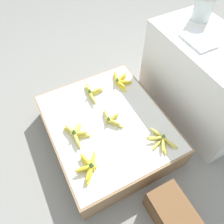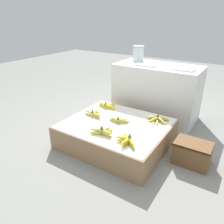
# 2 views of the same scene
# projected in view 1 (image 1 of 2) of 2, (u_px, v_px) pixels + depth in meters

# --- Properties ---
(ground_plane) EXTENTS (10.00, 10.00, 0.00)m
(ground_plane) POSITION_uv_depth(u_px,v_px,m) (108.00, 137.00, 1.93)
(ground_plane) COLOR gray
(display_platform) EXTENTS (1.05, 0.90, 0.25)m
(display_platform) POSITION_uv_depth(u_px,v_px,m) (107.00, 129.00, 1.83)
(display_platform) COLOR #997551
(display_platform) RESTS_ON ground_plane
(back_vendor_table) EXTENTS (1.07, 0.54, 0.70)m
(back_vendor_table) POSITION_uv_depth(u_px,v_px,m) (203.00, 81.00, 1.85)
(back_vendor_table) COLOR white
(back_vendor_table) RESTS_ON ground_plane
(wooden_crate) EXTENTS (0.32, 0.22, 0.22)m
(wooden_crate) POSITION_uv_depth(u_px,v_px,m) (171.00, 213.00, 1.46)
(wooden_crate) COLOR brown
(wooden_crate) RESTS_ON ground_plane
(banana_bunch_front_midleft) EXTENTS (0.23, 0.18, 0.10)m
(banana_bunch_front_midleft) POSITION_uv_depth(u_px,v_px,m) (76.00, 134.00, 1.63)
(banana_bunch_front_midleft) COLOR #DBCC4C
(banana_bunch_front_midleft) RESTS_ON display_platform
(banana_bunch_front_midright) EXTENTS (0.23, 0.20, 0.10)m
(banana_bunch_front_midright) POSITION_uv_depth(u_px,v_px,m) (89.00, 166.00, 1.48)
(banana_bunch_front_midright) COLOR yellow
(banana_bunch_front_midright) RESTS_ON display_platform
(banana_bunch_middle_left) EXTENTS (0.25, 0.15, 0.09)m
(banana_bunch_middle_left) POSITION_uv_depth(u_px,v_px,m) (92.00, 93.00, 1.87)
(banana_bunch_middle_left) COLOR #DBCC4C
(banana_bunch_middle_left) RESTS_ON display_platform
(banana_bunch_middle_midleft) EXTENTS (0.24, 0.15, 0.09)m
(banana_bunch_middle_midleft) POSITION_uv_depth(u_px,v_px,m) (111.00, 119.00, 1.71)
(banana_bunch_middle_midleft) COLOR #DBCC4C
(banana_bunch_middle_midleft) RESTS_ON display_platform
(banana_bunch_back_left) EXTENTS (0.26, 0.16, 0.09)m
(banana_bunch_back_left) POSITION_uv_depth(u_px,v_px,m) (120.00, 81.00, 1.96)
(banana_bunch_back_left) COLOR yellow
(banana_bunch_back_left) RESTS_ON display_platform
(banana_bunch_back_midright) EXTENTS (0.24, 0.19, 0.08)m
(banana_bunch_back_midright) POSITION_uv_depth(u_px,v_px,m) (161.00, 140.00, 1.60)
(banana_bunch_back_midright) COLOR #DBCC4C
(banana_bunch_back_midright) RESTS_ON display_platform
(glass_jar) EXTENTS (0.16, 0.16, 0.20)m
(glass_jar) POSITION_uv_depth(u_px,v_px,m) (204.00, 7.00, 1.69)
(glass_jar) COLOR silver
(glass_jar) RESTS_ON back_vendor_table
(foam_tray_dark) EXTENTS (0.25, 0.17, 0.02)m
(foam_tray_dark) POSITION_uv_depth(u_px,v_px,m) (198.00, 40.00, 1.59)
(foam_tray_dark) COLOR white
(foam_tray_dark) RESTS_ON back_vendor_table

